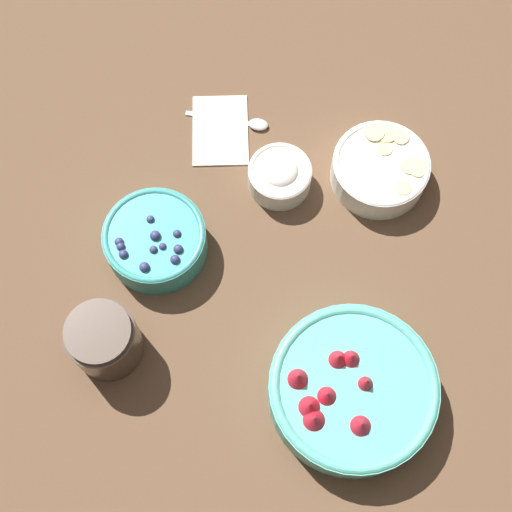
{
  "coord_description": "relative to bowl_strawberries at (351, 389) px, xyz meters",
  "views": [
    {
      "loc": [
        0.41,
        0.04,
        1.01
      ],
      "look_at": [
        0.04,
        -0.03,
        0.04
      ],
      "focal_mm": 50.0,
      "sensor_mm": 36.0,
      "label": 1
    }
  ],
  "objects": [
    {
      "name": "bowl_strawberries",
      "position": [
        0.0,
        0.0,
        0.0
      ],
      "size": [
        0.23,
        0.23,
        0.09
      ],
      "color": "#56B7A8",
      "rests_on": "ground_plane"
    },
    {
      "name": "jar_chocolate",
      "position": [
        -0.01,
        -0.35,
        0.0
      ],
      "size": [
        0.1,
        0.1,
        0.09
      ],
      "color": "#4C3D33",
      "rests_on": "ground_plane"
    },
    {
      "name": "bowl_bananas",
      "position": [
        -0.35,
        0.0,
        -0.01
      ],
      "size": [
        0.15,
        0.15,
        0.05
      ],
      "color": "white",
      "rests_on": "ground_plane"
    },
    {
      "name": "ground_plane",
      "position": [
        -0.2,
        -0.14,
        -0.04
      ],
      "size": [
        4.0,
        4.0,
        0.0
      ],
      "primitive_type": "plane",
      "color": "brown"
    },
    {
      "name": "spoon",
      "position": [
        -0.41,
        -0.22,
        -0.04
      ],
      "size": [
        0.02,
        0.14,
        0.01
      ],
      "color": "silver",
      "rests_on": "ground_plane"
    },
    {
      "name": "bowl_cream",
      "position": [
        -0.31,
        -0.15,
        -0.01
      ],
      "size": [
        0.1,
        0.1,
        0.05
      ],
      "color": "silver",
      "rests_on": "ground_plane"
    },
    {
      "name": "bowl_blueberries",
      "position": [
        -0.17,
        -0.31,
        -0.01
      ],
      "size": [
        0.15,
        0.15,
        0.06
      ],
      "color": "teal",
      "rests_on": "ground_plane"
    },
    {
      "name": "napkin",
      "position": [
        -0.39,
        -0.26,
        -0.04
      ],
      "size": [
        0.15,
        0.11,
        0.01
      ],
      "color": "silver",
      "rests_on": "ground_plane"
    }
  ]
}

